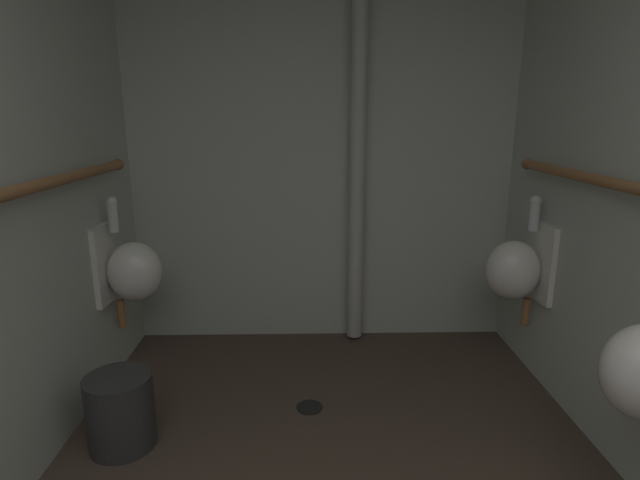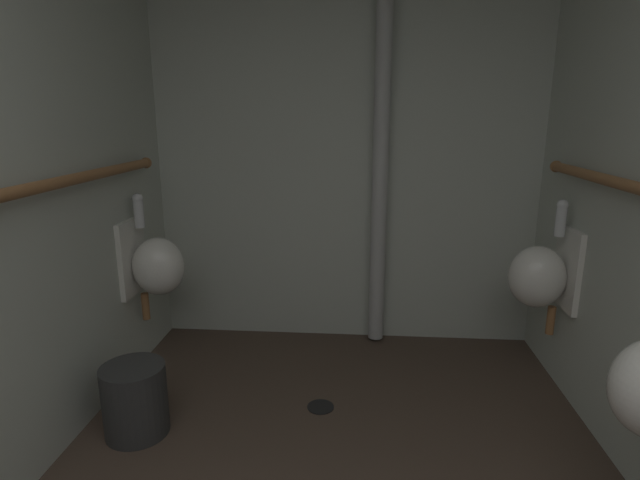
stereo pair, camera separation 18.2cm
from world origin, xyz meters
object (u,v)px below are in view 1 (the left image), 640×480
urinal_right_far (517,268)px  waste_bin (121,411)px  standpipe_back_wall (358,150)px  urinal_left_mid (131,270)px  floor_drain (310,407)px

urinal_right_far → waste_bin: (-2.04, -0.62, -0.47)m
urinal_right_far → standpipe_back_wall: bearing=150.7°
standpipe_back_wall → waste_bin: 1.95m
urinal_left_mid → waste_bin: 0.81m
urinal_left_mid → urinal_right_far: same height
urinal_left_mid → standpipe_back_wall: (1.30, 0.46, 0.62)m
waste_bin → urinal_right_far: bearing=17.0°
urinal_right_far → floor_drain: size_ratio=5.39×
urinal_left_mid → urinal_right_far: size_ratio=1.00×
urinal_right_far → floor_drain: urinal_right_far is taller
urinal_right_far → urinal_left_mid: bearing=179.4°
urinal_right_far → standpipe_back_wall: (-0.86, 0.49, 0.62)m
urinal_right_far → waste_bin: size_ratio=2.18×
urinal_left_mid → waste_bin: bearing=-78.6°
urinal_left_mid → standpipe_back_wall: bearing=19.5°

